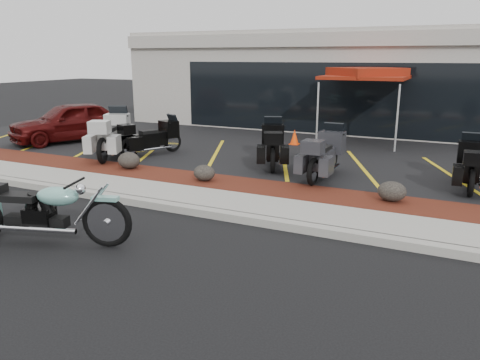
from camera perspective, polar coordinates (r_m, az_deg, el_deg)
The scene contains 18 objects.
ground at distance 8.49m, azimuth -7.81°, elevation -6.05°, with size 90.00×90.00×0.00m, color black.
curb at distance 9.19m, azimuth -4.77°, elevation -3.83°, with size 24.00×0.25×0.15m, color gray.
sidewalk at distance 9.77m, azimuth -2.72°, elevation -2.65°, with size 24.00×1.20×0.15m, color gray.
mulch_bed at distance 10.80m, azimuth 0.27°, elevation -0.90°, with size 24.00×1.20×0.16m, color #3E110E.
upper_lot at distance 15.73m, azimuth 8.66°, elevation 3.92°, with size 26.00×9.60×0.15m, color black.
dealership_building at distance 21.56m, azimuth 13.83°, elevation 11.75°, with size 18.00×8.16×4.00m.
boulder_left at distance 12.57m, azimuth -13.39°, elevation 2.34°, with size 0.61×0.51×0.43m, color black.
boulder_mid at distance 11.06m, azimuth -4.39°, elevation 0.87°, with size 0.53×0.44×0.37m, color black.
boulder_right at distance 9.95m, azimuth 18.03°, elevation -1.32°, with size 0.57×0.48×0.41m, color black.
hero_cruiser at distance 7.79m, azimuth -15.96°, elevation -4.12°, with size 3.15×0.80×1.11m, color #6FADA1, non-canonical shape.
touring_white at distance 14.93m, azimuth -14.53°, elevation 6.08°, with size 2.43×0.93×1.41m, color beige, non-canonical shape.
touring_black_front at distance 14.58m, azimuth -8.26°, elevation 5.70°, with size 2.00×0.76×1.16m, color black, non-canonical shape.
touring_black_mid at distance 13.25m, azimuth 4.02°, elevation 5.10°, with size 2.15×0.82×1.25m, color black, non-canonical shape.
touring_grey at distance 12.13m, azimuth 11.27°, elevation 3.96°, with size 2.16×0.82×1.25m, color #2F2F34, non-canonical shape.
touring_black_rear at distance 12.22m, azimuth 26.24°, elevation 2.56°, with size 2.00×0.76×1.16m, color black, non-canonical shape.
parked_car at distance 17.32m, azimuth -20.04°, elevation 6.70°, with size 1.59×3.95×1.35m, color #400909.
traffic_cone at distance 15.81m, azimuth 6.66°, elevation 5.24°, with size 0.29×0.29×0.50m, color #FF4408.
popup_canopy at distance 16.47m, azimuth 15.13°, elevation 12.28°, with size 3.24×3.24×2.50m.
Camera 1 is at (4.40, -6.61, 3.01)m, focal length 35.00 mm.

